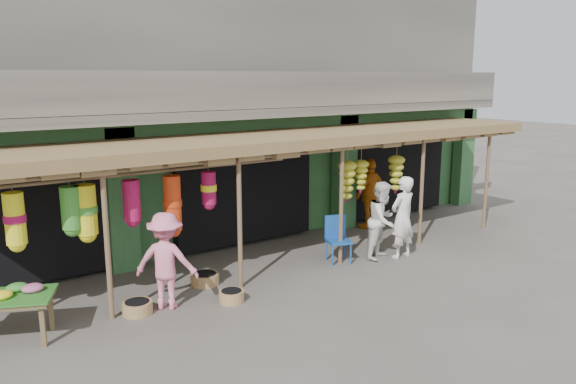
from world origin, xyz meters
TOP-DOWN VIEW (x-y plane):
  - ground at (0.00, 0.00)m, footprint 80.00×80.00m
  - building at (-0.00, 4.87)m, footprint 16.40×6.80m
  - awning at (-0.16, 0.79)m, footprint 14.00×2.70m
  - flower_table at (-5.55, -0.08)m, footprint 1.64×1.34m
  - blue_chair at (1.03, -0.05)m, footprint 0.62×0.62m
  - basket_left at (-3.58, -0.25)m, footprint 0.63×0.63m
  - basket_mid at (-2.00, 0.34)m, footprint 0.57×0.57m
  - basket_right at (-2.00, -0.73)m, footprint 0.57×0.57m
  - person_front at (2.39, -0.67)m, footprint 0.71×0.49m
  - person_right at (2.00, -0.45)m, footprint 1.02×0.92m
  - person_vendor at (3.52, 1.59)m, footprint 1.16×0.62m
  - person_shopper at (-3.04, -0.30)m, footprint 1.26×1.21m

SIDE VIEW (x-z plane):
  - ground at x=0.00m, z-range 0.00..0.00m
  - basket_right at x=-2.00m, z-range 0.00..0.21m
  - basket_left at x=-3.58m, z-range 0.00..0.21m
  - basket_mid at x=-2.00m, z-range 0.00..0.22m
  - blue_chair at x=1.03m, z-range 0.06..1.07m
  - flower_table at x=-5.55m, z-range 0.26..1.12m
  - person_shopper at x=-3.04m, z-range 0.00..1.72m
  - person_right at x=2.00m, z-range 0.00..1.73m
  - person_front at x=2.39m, z-range 0.00..1.85m
  - person_vendor at x=3.52m, z-range 0.00..1.88m
  - awning at x=-0.16m, z-range 1.17..3.96m
  - building at x=0.00m, z-range -0.13..6.87m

